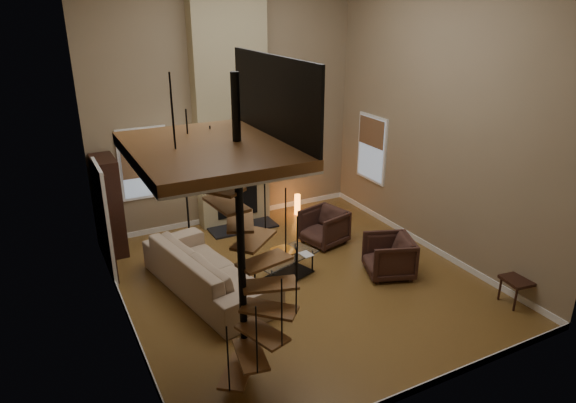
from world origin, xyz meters
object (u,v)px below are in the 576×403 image
floor_lamp (185,179)px  coffee_table (284,264)px  sofa (207,270)px  armchair_far (393,256)px  accent_lamp (297,204)px  armchair_near (326,226)px  side_chair (523,275)px  hutch (109,207)px

floor_lamp → coffee_table: bearing=-64.4°
sofa → coffee_table: bearing=-111.8°
armchair_far → accent_lamp: size_ratio=1.72×
armchair_far → coffee_table: (-1.86, 0.76, -0.07)m
armchair_near → floor_lamp: bearing=-130.9°
sofa → coffee_table: 1.40m
sofa → armchair_near: (2.85, 0.70, -0.04)m
coffee_table → side_chair: bearing=-38.8°
hutch → accent_lamp: hutch is taller
armchair_far → side_chair: (1.29, -1.77, 0.17)m
armchair_far → side_chair: size_ratio=0.86×
sofa → coffee_table: sofa is taller
side_chair → sofa: bearing=148.2°
hutch → armchair_far: hutch is taller
armchair_near → coffee_table: (-1.48, -0.97, -0.07)m
armchair_near → coffee_table: bearing=-71.1°
hutch → side_chair: (5.70, -5.12, -0.42)m
side_chair → hutch: bearing=138.1°
hutch → accent_lamp: 4.26m
side_chair → floor_lamp: bearing=131.5°
hutch → floor_lamp: size_ratio=1.17×
sofa → accent_lamp: 3.79m
side_chair → coffee_table: bearing=141.2°
sofa → floor_lamp: floor_lamp is taller
floor_lamp → side_chair: bearing=-48.5°
floor_lamp → side_chair: 6.45m
hutch → accent_lamp: (4.20, -0.03, -0.70)m
floor_lamp → side_chair: size_ratio=1.76×
hutch → armchair_near: bearing=-21.9°
sofa → accent_lamp: (3.01, 2.29, -0.15)m
floor_lamp → sofa: bearing=-98.3°
sofa → floor_lamp: (0.29, 1.99, 1.02)m
hutch → sofa: (1.19, -2.32, -0.55)m
sofa → armchair_near: 2.93m
armchair_far → floor_lamp: (-2.94, 3.01, 1.06)m
hutch → floor_lamp: 1.58m
armchair_far → armchair_near: bearing=-147.1°
accent_lamp → coffee_table: bearing=-122.9°
coffee_table → armchair_far: bearing=-22.2°
hutch → accent_lamp: bearing=-0.5°
accent_lamp → side_chair: (1.50, -5.08, 0.28)m
coffee_table → floor_lamp: size_ratio=0.78×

